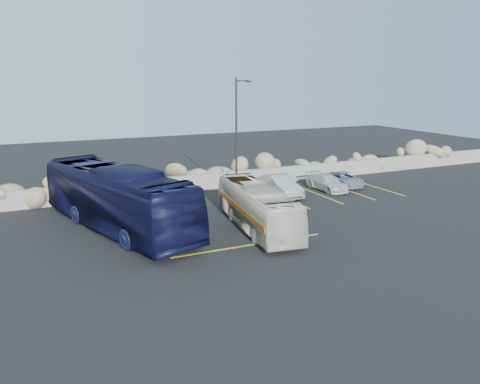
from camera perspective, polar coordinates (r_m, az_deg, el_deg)
name	(u,v)px	position (r m, az deg, el deg)	size (l,w,h in m)	color
ground	(269,244)	(23.33, 3.57, -6.30)	(90.00, 90.00, 0.00)	black
seawall	(191,183)	(33.79, -6.05, 1.05)	(60.00, 0.40, 1.20)	gray
riprap_pile	(185,171)	(34.76, -6.72, 2.57)	(54.00, 2.80, 2.60)	#947A61
parking_lines	(292,206)	(30.14, 6.37, -1.69)	(18.16, 9.36, 0.01)	yellow
lamppost	(237,134)	(31.79, -0.36, 7.08)	(1.14, 0.18, 8.00)	#282524
vintage_bus	(257,207)	(25.30, 2.09, -1.83)	(2.01, 8.61, 2.40)	silver
tour_coach	(117,198)	(25.91, -14.79, -0.71)	(2.89, 12.36, 3.44)	black
car_a	(249,190)	(31.50, 1.14, 0.21)	(1.45, 3.61, 1.23)	silver
car_b	(281,186)	(32.50, 4.97, 0.77)	(1.51, 4.32, 1.42)	#A5A5AA
car_c	(327,183)	(34.66, 10.54, 1.14)	(1.55, 3.82, 1.11)	silver
car_d	(345,179)	(36.31, 12.64, 1.54)	(1.70, 3.70, 1.03)	#7E91B3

